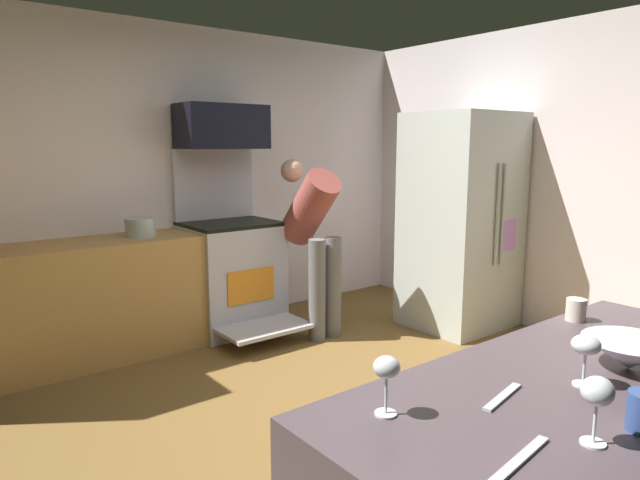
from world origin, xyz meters
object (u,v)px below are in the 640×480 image
Objects in this scene: mixing_bowl_large at (630,354)px; mug_coffee at (576,310)px; wine_glass_far at (597,394)px; wine_glass_near at (586,347)px; person_cook at (314,232)px; stock_pot at (140,227)px; oven_range at (231,271)px; microwave at (222,127)px; wine_glass_mid at (387,371)px; refrigerator at (460,221)px.

mug_coffee is at bearing 46.10° from mixing_bowl_large.
wine_glass_near is at bearing 30.64° from wine_glass_far.
person_cook reaches higher than stock_pot.
oven_range is 1.25m from microwave.
wine_glass_far is at bearing -55.09° from wine_glass_mid.
wine_glass_near is 1.73× the size of mug_coffee.
wine_glass_mid is (-0.59, 0.23, 0.00)m from wine_glass_near.
wine_glass_far is 0.73× the size of stock_pot.
microwave is at bearing 5.87° from stock_pot.
wine_glass_far is (0.29, -0.41, 0.00)m from wine_glass_mid.
wine_glass_mid is at bearing 163.04° from mixing_bowl_large.
person_cook is at bearing -23.77° from stock_pot.
mixing_bowl_large reaches higher than mug_coffee.
mug_coffee is at bearing 29.84° from wine_glass_far.
oven_range is at bearing -90.00° from microwave.
microwave is 8.16× the size of mug_coffee.
mug_coffee is at bearing 29.43° from wine_glass_near.
wine_glass_near is at bearing -21.37° from wine_glass_mid.
oven_range is at bearing 74.09° from wine_glass_far.
mixing_bowl_large is 0.26m from wine_glass_near.
microwave is at bearing 78.31° from wine_glass_near.
wine_glass_mid is 0.70× the size of stock_pot.
stock_pot is at bearing 101.19° from mug_coffee.
wine_glass_mid is 1.79× the size of mug_coffee.
microwave reaches higher than person_cook.
person_cook reaches higher than mug_coffee.
microwave is 2.54× the size of mixing_bowl_large.
mixing_bowl_large is at bearing -132.52° from refrigerator.
refrigerator is at bearing 47.73° from mug_coffee.
refrigerator reaches higher than person_cook.
person_cook is (0.49, -0.64, -0.87)m from microwave.
wine_glass_mid is at bearing -175.17° from mug_coffee.
oven_range is 3.56m from mixing_bowl_large.
oven_range is 0.84× the size of refrigerator.
person_cook is at bearing 56.06° from wine_glass_mid.
oven_range is 6.74× the size of stock_pot.
microwave is 3.34m from mug_coffee.
wine_glass_mid is at bearing -111.69° from microwave.
oven_range is at bearing 67.75° from wine_glass_mid.
oven_range is 3.54m from wine_glass_mid.
refrigerator reaches higher than stock_pot.
wine_glass_mid is (-0.83, 0.25, 0.08)m from mixing_bowl_large.
mug_coffee is at bearing -132.27° from refrigerator.
wine_glass_far reaches higher than wine_glass_near.
microwave is 1.18m from person_cook.
mixing_bowl_large is 3.22× the size of mug_coffee.
refrigerator is (1.66, -1.14, 0.42)m from oven_range.
wine_glass_far is 3.67m from stock_pot.
oven_range reaches higher than person_cook.
wine_glass_mid is at bearing -144.94° from refrigerator.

